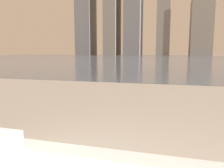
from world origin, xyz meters
name	(u,v)px	position (x,y,z in m)	size (l,w,h in m)	color
harbor_water	(170,57)	(0.00, 62.00, 0.01)	(180.00, 110.00, 0.01)	slate
skyline_tower_4	(201,28)	(13.43, 118.00, 13.46)	(9.98, 13.30, 26.91)	gray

